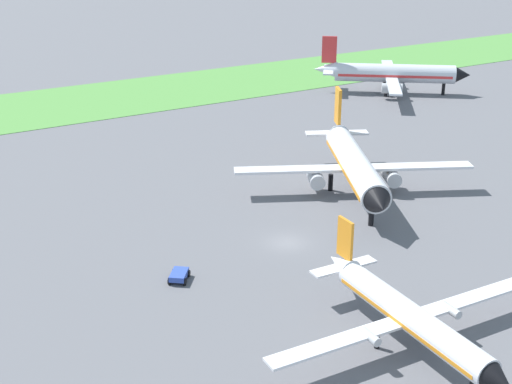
# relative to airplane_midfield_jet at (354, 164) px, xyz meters

# --- Properties ---
(ground_plane) EXTENTS (600.00, 600.00, 0.00)m
(ground_plane) POSITION_rel_airplane_midfield_jet_xyz_m (-15.29, -7.90, -3.89)
(ground_plane) COLOR slate
(grass_taxiway_strip) EXTENTS (360.00, 28.00, 0.08)m
(grass_taxiway_strip) POSITION_rel_airplane_midfield_jet_xyz_m (-15.29, 63.15, -3.85)
(grass_taxiway_strip) COLOR #549342
(grass_taxiway_strip) RESTS_ON ground_plane
(airplane_midfield_jet) EXTENTS (28.28, 28.19, 10.80)m
(airplane_midfield_jet) POSITION_rel_airplane_midfield_jet_xyz_m (0.00, 0.00, 0.00)
(airplane_midfield_jet) COLOR white
(airplane_midfield_jet) RESTS_ON ground_plane
(airplane_parked_jet_far) EXTENTS (26.51, 26.10, 11.07)m
(airplane_parked_jet_far) POSITION_rel_airplane_midfield_jet_xyz_m (39.72, 38.41, 0.10)
(airplane_parked_jet_far) COLOR silver
(airplane_parked_jet_far) RESTS_ON ground_plane
(airplane_foreground_turboprop) EXTENTS (26.18, 22.41, 7.84)m
(airplane_foreground_turboprop) POSITION_rel_airplane_midfield_jet_xyz_m (-17.49, -29.10, -1.02)
(airplane_foreground_turboprop) COLOR white
(airplane_foreground_turboprop) RESTS_ON ground_plane
(baggage_cart_near_gate) EXTENTS (2.85, 2.95, 0.90)m
(baggage_cart_near_gate) POSITION_rel_airplane_midfield_jet_xyz_m (-28.99, -9.51, -3.32)
(baggage_cart_near_gate) COLOR #334FB2
(baggage_cart_near_gate) RESTS_ON ground_plane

